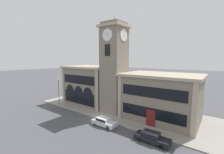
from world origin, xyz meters
TOP-DOWN VIEW (x-y plane):
  - ground_plane at (0.00, 0.00)m, footprint 300.00×300.00m
  - sidewalk_kerb at (0.00, 6.82)m, footprint 39.35×13.64m
  - clock_tower at (0.00, 5.05)m, footprint 5.11×5.11m
  - town_hall_left_wing at (-8.67, 7.21)m, footprint 13.04×9.48m
  - town_hall_right_wing at (9.09, 7.22)m, footprint 13.87×9.48m
  - parked_car_near at (2.62, -1.51)m, footprint 4.40×1.74m
  - parked_car_mid at (11.03, -1.51)m, footprint 4.76×1.74m
  - street_lamp at (-12.94, 0.41)m, footprint 0.36×0.36m

SIDE VIEW (x-z plane):
  - ground_plane at x=0.00m, z-range 0.00..0.00m
  - sidewalk_kerb at x=0.00m, z-range 0.00..0.15m
  - parked_car_near at x=2.62m, z-range 0.03..1.41m
  - parked_car_mid at x=11.03m, z-range 0.03..1.43m
  - street_lamp at x=-12.94m, z-range 1.08..7.40m
  - town_hall_right_wing at x=9.09m, z-range 0.03..8.54m
  - town_hall_left_wing at x=-8.67m, z-range 0.02..9.43m
  - clock_tower at x=0.00m, z-range -0.55..19.12m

